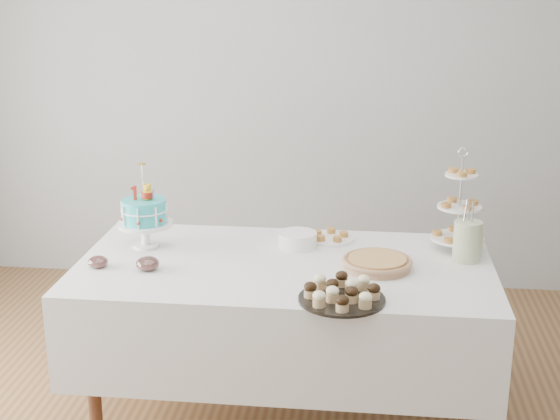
# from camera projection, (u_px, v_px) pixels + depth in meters

# --- Properties ---
(walls) EXTENTS (5.04, 4.04, 2.70)m
(walls) POSITION_uv_depth(u_px,v_px,m) (277.00, 156.00, 3.15)
(walls) COLOR #A9ACAE
(walls) RESTS_ON floor
(table) EXTENTS (1.92, 1.02, 0.77)m
(table) POSITION_uv_depth(u_px,v_px,m) (284.00, 308.00, 3.68)
(table) COLOR silver
(table) RESTS_ON floor
(birthday_cake) EXTENTS (0.27, 0.27, 0.41)m
(birthday_cake) POSITION_uv_depth(u_px,v_px,m) (145.00, 225.00, 3.79)
(birthday_cake) COLOR white
(birthday_cake) RESTS_ON table
(cupcake_tray) EXTENTS (0.36, 0.36, 0.08)m
(cupcake_tray) POSITION_uv_depth(u_px,v_px,m) (342.00, 292.00, 3.19)
(cupcake_tray) COLOR black
(cupcake_tray) RESTS_ON table
(pie) EXTENTS (0.32, 0.32, 0.05)m
(pie) POSITION_uv_depth(u_px,v_px,m) (377.00, 262.00, 3.54)
(pie) COLOR #A57D59
(pie) RESTS_ON table
(tiered_stand) EXTENTS (0.26, 0.26, 0.50)m
(tiered_stand) POSITION_uv_depth(u_px,v_px,m) (459.00, 207.00, 3.73)
(tiered_stand) COLOR silver
(tiered_stand) RESTS_ON table
(plate_stack) EXTENTS (0.19, 0.19, 0.07)m
(plate_stack) POSITION_uv_depth(u_px,v_px,m) (297.00, 240.00, 3.81)
(plate_stack) COLOR white
(plate_stack) RESTS_ON table
(pastry_plate) EXTENTS (0.24, 0.24, 0.04)m
(pastry_plate) POSITION_uv_depth(u_px,v_px,m) (330.00, 237.00, 3.92)
(pastry_plate) COLOR white
(pastry_plate) RESTS_ON table
(jam_bowl_a) EXTENTS (0.09, 0.09, 0.05)m
(jam_bowl_a) POSITION_uv_depth(u_px,v_px,m) (98.00, 262.00, 3.55)
(jam_bowl_a) COLOR silver
(jam_bowl_a) RESTS_ON table
(jam_bowl_b) EXTENTS (0.11, 0.11, 0.06)m
(jam_bowl_b) POSITION_uv_depth(u_px,v_px,m) (148.00, 264.00, 3.52)
(jam_bowl_b) COLOR silver
(jam_bowl_b) RESTS_ON table
(utensil_pitcher) EXTENTS (0.14, 0.13, 0.29)m
(utensil_pitcher) POSITION_uv_depth(u_px,v_px,m) (467.00, 239.00, 3.62)
(utensil_pitcher) COLOR white
(utensil_pitcher) RESTS_ON table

